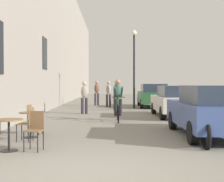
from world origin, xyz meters
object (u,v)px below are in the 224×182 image
pedestrian_far (108,92)px  parked_motorcycle (199,127)px  pedestrian_mid (116,93)px  street_lamp (134,59)px  cafe_table_mid (30,119)px  cyclist_on_bicycle (118,101)px  cafe_table_near (9,128)px  parked_car_third (153,95)px  pedestrian_furthest (97,91)px  cafe_chair_near_toward_street (35,128)px  parked_car_second (175,101)px  parked_car_nearest (209,110)px  pedestrian_near (84,96)px  cafe_chair_mid_toward_wall (28,122)px  cafe_chair_mid_toward_street (33,117)px

pedestrian_far → parked_motorcycle: 13.17m
pedestrian_mid → street_lamp: (1.15, 1.40, 2.13)m
cafe_table_mid → cyclist_on_bicycle: cyclist_on_bicycle is taller
parked_motorcycle → cafe_table_near: bearing=-168.6°
cafe_table_near → cyclist_on_bicycle: size_ratio=0.41×
cafe_table_near → cyclist_on_bicycle: 6.50m
pedestrian_mid → pedestrian_far: 2.32m
cafe_table_near → parked_car_third: bearing=69.8°
pedestrian_furthest → parked_car_third: bearing=-25.1°
cafe_chair_near_toward_street → parked_car_second: parked_car_second is taller
cafe_table_near → street_lamp: street_lamp is taller
parked_car_nearest → parked_motorcycle: bearing=-119.2°
pedestrian_far → parked_motorcycle: size_ratio=0.80×
pedestrian_far → parked_car_nearest: pedestrian_far is taller
pedestrian_near → cafe_chair_near_toward_street: bearing=-92.6°
street_lamp → parked_car_third: (1.30, 0.89, -2.31)m
pedestrian_near → pedestrian_far: (1.21, 4.76, 0.04)m
parked_car_second → street_lamp: bearing=105.0°
parked_car_third → parked_car_second: bearing=-88.5°
cafe_table_mid → cafe_chair_near_toward_street: bearing=-72.9°
cyclist_on_bicycle → pedestrian_near: size_ratio=1.06×
cafe_chair_mid_toward_wall → pedestrian_mid: bearing=76.2°
cafe_chair_mid_toward_street → cyclist_on_bicycle: cyclist_on_bicycle is taller
parked_car_nearest → parked_motorcycle: parked_car_nearest is taller
cafe_table_mid → pedestrian_near: size_ratio=0.43×
cafe_table_mid → parked_car_second: size_ratio=0.18×
cafe_chair_near_toward_street → cafe_chair_mid_toward_wall: (-0.46, 1.16, 0.00)m
pedestrian_mid → parked_motorcycle: bearing=-80.0°
cafe_chair_near_toward_street → cafe_chair_mid_toward_wall: size_ratio=1.00×
cafe_chair_near_toward_street → parked_car_nearest: 4.95m
parked_car_nearest → parked_motorcycle: 1.26m
pedestrian_mid → parked_motorcycle: (1.89, -10.68, -0.57)m
street_lamp → cafe_chair_mid_toward_wall: bearing=-107.4°
parked_car_second → parked_car_third: size_ratio=0.93×
cafe_table_near → parked_motorcycle: 4.64m
street_lamp → parked_car_nearest: size_ratio=1.18×
cafe_table_near → street_lamp: 13.78m
cafe_chair_mid_toward_wall → cyclist_on_bicycle: size_ratio=0.51×
cafe_chair_mid_toward_street → cafe_chair_mid_toward_wall: same height
cafe_table_mid → cafe_chair_mid_toward_wall: bearing=-82.8°
cafe_chair_mid_toward_street → pedestrian_near: (1.02, 6.69, 0.42)m
cafe_table_mid → cafe_table_near: bearing=-91.1°
cafe_table_mid → parked_motorcycle: parked_motorcycle is taller
parked_car_second → pedestrian_near: bearing=160.1°
cafe_table_near → parked_car_second: bearing=55.1°
cafe_chair_mid_toward_wall → street_lamp: street_lamp is taller
street_lamp → parked_motorcycle: bearing=-86.5°
cafe_table_mid → pedestrian_furthest: (1.31, 13.81, 0.47)m
pedestrian_furthest → parked_car_third: 4.16m
cafe_chair_mid_toward_street → parked_car_third: (5.15, 11.47, 0.28)m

